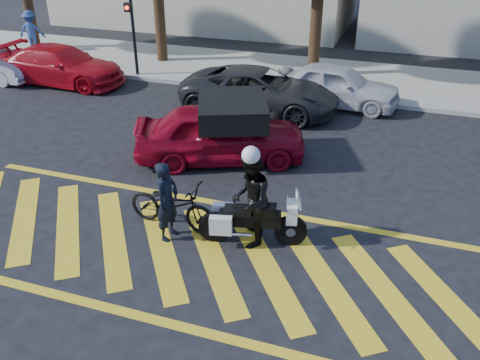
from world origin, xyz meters
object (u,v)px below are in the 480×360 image
(police_motorcycle, at_px, (251,220))
(parked_left, at_px, (62,65))
(officer_bike, at_px, (167,202))
(parked_mid_left, at_px, (260,91))
(parked_mid_right, at_px, (337,85))
(bicycle, at_px, (172,205))
(red_convertible, at_px, (221,133))
(officer_moto, at_px, (250,200))

(police_motorcycle, bearing_deg, parked_left, 128.49)
(officer_bike, distance_m, parked_mid_left, 7.46)
(parked_mid_right, bearing_deg, bicycle, 170.40)
(red_convertible, bearing_deg, parked_mid_left, -21.41)
(parked_left, bearing_deg, bicycle, -132.36)
(parked_left, height_order, parked_mid_left, parked_mid_left)
(officer_bike, height_order, bicycle, officer_bike)
(bicycle, bearing_deg, red_convertible, 7.76)
(bicycle, xyz_separation_m, parked_mid_left, (-0.23, 7.08, 0.18))
(bicycle, bearing_deg, parked_mid_left, 6.55)
(bicycle, bearing_deg, parked_mid_right, -8.85)
(officer_moto, distance_m, parked_mid_left, 7.36)
(parked_mid_right, bearing_deg, officer_moto, -178.33)
(police_motorcycle, distance_m, parked_left, 12.42)
(officer_bike, relative_size, parked_mid_right, 0.41)
(officer_bike, bearing_deg, bicycle, 19.25)
(officer_bike, xyz_separation_m, parked_mid_left, (-0.33, 7.46, -0.13))
(officer_moto, height_order, parked_left, officer_moto)
(red_convertible, bearing_deg, parked_left, 39.82)
(parked_left, bearing_deg, parked_mid_right, -84.25)
(officer_moto, xyz_separation_m, parked_left, (-9.83, 7.56, -0.28))
(officer_bike, bearing_deg, red_convertible, 9.66)
(officer_bike, distance_m, parked_mid_right, 9.07)
(parked_mid_left, bearing_deg, red_convertible, -179.51)
(officer_moto, distance_m, red_convertible, 3.85)
(police_motorcycle, distance_m, red_convertible, 3.86)
(officer_bike, distance_m, officer_moto, 1.66)
(red_convertible, bearing_deg, police_motorcycle, -172.72)
(red_convertible, relative_size, parked_mid_left, 0.87)
(parked_left, distance_m, parked_mid_left, 7.91)
(parked_left, relative_size, parked_mid_left, 0.95)
(police_motorcycle, bearing_deg, parked_mid_left, 91.42)
(bicycle, height_order, red_convertible, red_convertible)
(officer_moto, height_order, parked_mid_left, officer_moto)
(bicycle, distance_m, parked_mid_right, 8.72)
(officer_moto, bearing_deg, parked_left, -141.53)
(bicycle, height_order, officer_moto, officer_moto)
(parked_mid_right, bearing_deg, parked_left, 99.16)
(bicycle, xyz_separation_m, red_convertible, (-0.18, 3.33, 0.23))
(officer_moto, xyz_separation_m, red_convertible, (-1.88, 3.35, -0.22))
(officer_bike, height_order, parked_mid_left, officer_bike)
(officer_bike, distance_m, red_convertible, 3.72)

